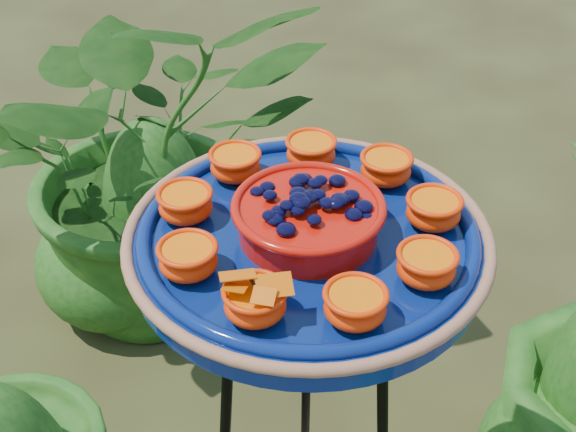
{
  "coord_description": "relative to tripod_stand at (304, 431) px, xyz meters",
  "views": [
    {
      "loc": [
        0.32,
        -0.84,
        1.62
      ],
      "look_at": [
        0.0,
        -0.06,
        0.99
      ],
      "focal_mm": 50.0,
      "sensor_mm": 36.0,
      "label": 1
    }
  ],
  "objects": [
    {
      "name": "shrub_back_left",
      "position": [
        -0.72,
        0.74,
        -0.07
      ],
      "size": [
        1.17,
        1.15,
        0.98
      ],
      "primitive_type": "imported",
      "rotation": [
        0.0,
        0.0,
        0.69
      ],
      "color": "#144412",
      "rests_on": "ground"
    },
    {
      "name": "tripod_stand",
      "position": [
        0.0,
        0.0,
        0.0
      ],
      "size": [
        0.43,
        0.43,
        0.92
      ],
      "rotation": [
        0.0,
        0.0,
        0.34
      ],
      "color": "black",
      "rests_on": "ground"
    },
    {
      "name": "feeder_dish",
      "position": [
        -0.0,
        -0.0,
        0.4
      ],
      "size": [
        0.59,
        0.59,
        0.11
      ],
      "rotation": [
        0.0,
        0.0,
        0.34
      ],
      "color": "navy",
      "rests_on": "tripod_stand"
    }
  ]
}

